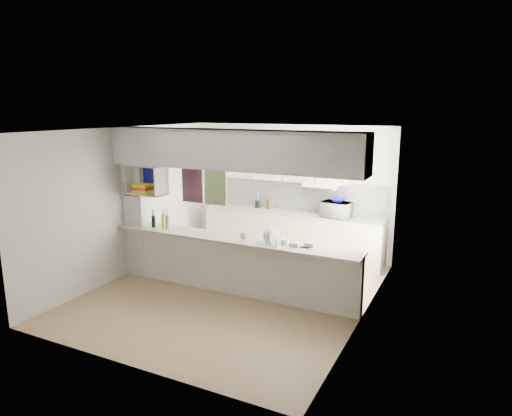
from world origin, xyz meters
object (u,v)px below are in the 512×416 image
Objects in this scene: dish_rack at (273,238)px; bowl at (338,200)px; microwave at (337,210)px; wine_bottles at (162,221)px.

bowl is at bearing 98.28° from dish_rack.
bowl is 2.11m from dish_rack.
dish_rack is at bearing 87.11° from microwave.
bowl is 0.54× the size of dish_rack.
bowl is (0.02, 0.00, 0.18)m from microwave.
microwave is 1.93× the size of bowl.
wine_bottles reaches higher than dish_rack.
dish_rack is (-0.37, -2.05, -0.06)m from microwave.
dish_rack is 1.38× the size of wine_bottles.
bowl is 0.74× the size of wine_bottles.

